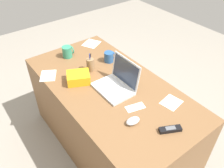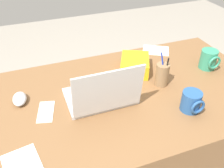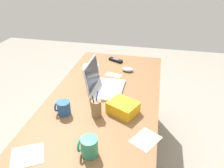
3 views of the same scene
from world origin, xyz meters
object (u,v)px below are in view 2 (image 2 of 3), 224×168
Objects in this scene: laptop at (102,95)px; coffee_mug_white at (191,102)px; pen_holder at (162,74)px; computer_mouse at (20,99)px; coffee_mug_tall at (209,59)px; snack_bag at (135,65)px.

coffee_mug_white is (-0.35, 0.18, -0.00)m from laptop.
computer_mouse is at bearing -8.65° from pen_holder.
coffee_mug_white is at bearing 41.97° from coffee_mug_tall.
coffee_mug_white is at bearing 159.27° from computer_mouse.
pen_holder is at bearing -173.78° from laptop.
computer_mouse is at bearing -21.39° from laptop.
coffee_mug_tall is at bearing -171.27° from pen_holder.
snack_bag is (0.09, -0.38, -0.01)m from coffee_mug_white.
coffee_mug_tall reaches higher than computer_mouse.
pen_holder is at bearing 114.05° from snack_bag.
pen_holder is at bearing 175.16° from computer_mouse.
computer_mouse is 0.96× the size of coffee_mug_tall.
laptop is 2.94× the size of coffee_mug_tall.
laptop is 0.32m from snack_bag.
coffee_mug_tall is 0.32m from pen_holder.
laptop is 1.73× the size of pen_holder.
computer_mouse is (0.35, -0.14, -0.03)m from laptop.
coffee_mug_tall is at bearing -138.03° from coffee_mug_white.
pen_holder is at bearing -84.01° from coffee_mug_white.
laptop is 0.65m from coffee_mug_tall.
pen_holder is 0.99× the size of snack_bag.
laptop is 3.22× the size of coffee_mug_white.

